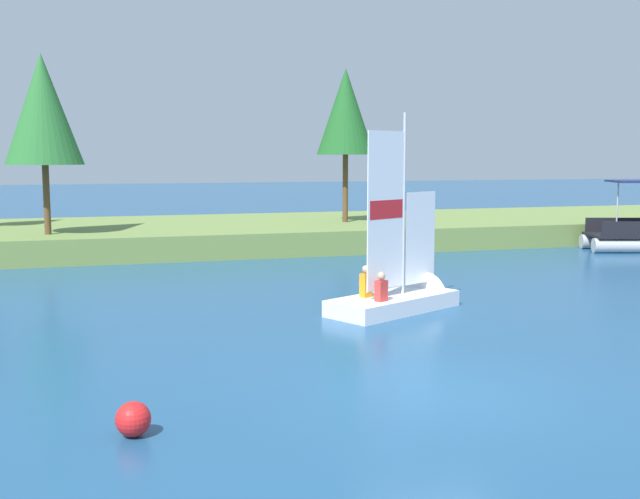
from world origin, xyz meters
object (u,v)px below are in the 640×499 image
(shoreline_tree_midright, at_px, (43,109))
(channel_buoy, at_px, (133,419))
(shoreline_tree_right, at_px, (346,112))
(sailboat, at_px, (411,293))

(shoreline_tree_midright, height_order, channel_buoy, shoreline_tree_midright)
(shoreline_tree_right, height_order, channel_buoy, shoreline_tree_right)
(shoreline_tree_midright, xyz_separation_m, channel_buoy, (2.07, -19.82, -5.38))
(shoreline_tree_right, height_order, sailboat, shoreline_tree_right)
(shoreline_tree_right, relative_size, channel_buoy, 13.51)
(sailboat, xyz_separation_m, channel_buoy, (-7.43, -7.40, -0.12))
(sailboat, bearing_deg, shoreline_tree_right, 51.14)
(shoreline_tree_right, xyz_separation_m, sailboat, (-3.02, -14.36, -5.47))
(shoreline_tree_midright, bearing_deg, channel_buoy, -84.03)
(sailboat, bearing_deg, channel_buoy, -162.11)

